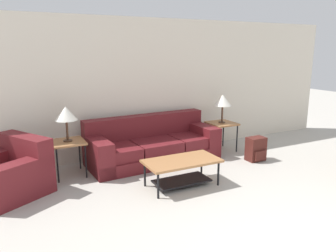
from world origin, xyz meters
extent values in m
cube|color=silver|center=(0.00, 4.54, 1.30)|extent=(9.10, 0.06, 2.60)
cube|color=maroon|center=(-0.11, 3.94, 0.11)|extent=(2.43, 1.06, 0.22)
cube|color=maroon|center=(-0.90, 3.88, 0.32)|extent=(0.82, 0.88, 0.20)
cube|color=maroon|center=(-0.10, 3.92, 0.32)|extent=(0.82, 0.88, 0.20)
cube|color=maroon|center=(0.69, 3.96, 0.32)|extent=(0.82, 0.88, 0.20)
cube|color=maroon|center=(-0.12, 4.28, 0.62)|extent=(2.40, 0.38, 0.40)
cube|color=maroon|center=(-1.16, 3.88, 0.29)|extent=(0.33, 0.95, 0.58)
cube|color=maroon|center=(0.95, 3.99, 0.29)|extent=(0.33, 0.95, 0.58)
cube|color=maroon|center=(-2.54, 3.60, 0.20)|extent=(1.28, 1.31, 0.40)
cube|color=maroon|center=(-2.26, 3.76, 0.60)|extent=(0.72, 0.98, 0.40)
cube|color=maroon|center=(-2.36, 3.29, 0.28)|extent=(0.92, 0.68, 0.56)
cube|color=#A87042|center=(-0.18, 2.75, 0.39)|extent=(1.13, 0.59, 0.04)
cylinder|color=black|center=(-0.69, 2.51, 0.19)|extent=(0.03, 0.03, 0.38)
cylinder|color=black|center=(0.32, 2.51, 0.19)|extent=(0.03, 0.03, 0.38)
cylinder|color=black|center=(-0.69, 2.98, 0.19)|extent=(0.03, 0.03, 0.38)
cylinder|color=black|center=(0.32, 2.98, 0.19)|extent=(0.03, 0.03, 0.38)
cube|color=black|center=(-0.18, 2.75, 0.08)|extent=(0.85, 0.41, 0.02)
cube|color=#A87042|center=(-1.62, 3.95, 0.57)|extent=(0.52, 0.54, 0.03)
cylinder|color=black|center=(-1.83, 3.72, 0.28)|extent=(0.03, 0.03, 0.55)
cylinder|color=black|center=(-1.40, 3.72, 0.28)|extent=(0.03, 0.03, 0.55)
cylinder|color=black|center=(-1.83, 4.17, 0.28)|extent=(0.03, 0.03, 0.55)
cylinder|color=black|center=(-1.40, 4.17, 0.28)|extent=(0.03, 0.03, 0.55)
cube|color=#A87042|center=(1.41, 3.95, 0.57)|extent=(0.52, 0.54, 0.03)
cylinder|color=black|center=(1.19, 3.72, 0.28)|extent=(0.03, 0.03, 0.55)
cylinder|color=black|center=(1.62, 3.72, 0.28)|extent=(0.03, 0.03, 0.55)
cylinder|color=black|center=(1.19, 4.17, 0.28)|extent=(0.03, 0.03, 0.55)
cylinder|color=black|center=(1.62, 4.17, 0.28)|extent=(0.03, 0.03, 0.55)
cylinder|color=#472D1E|center=(-1.62, 3.95, 0.59)|extent=(0.14, 0.14, 0.02)
cylinder|color=#472D1E|center=(-1.62, 3.95, 0.76)|extent=(0.04, 0.04, 0.33)
cone|color=white|center=(-1.62, 3.95, 1.04)|extent=(0.35, 0.35, 0.22)
cylinder|color=#472D1E|center=(1.41, 3.95, 0.59)|extent=(0.14, 0.14, 0.02)
cylinder|color=#472D1E|center=(1.41, 3.95, 0.76)|extent=(0.04, 0.04, 0.33)
cone|color=white|center=(1.41, 3.95, 1.04)|extent=(0.35, 0.35, 0.22)
cube|color=#4C1E19|center=(1.61, 3.15, 0.22)|extent=(0.34, 0.22, 0.44)
cube|color=#4C1E19|center=(1.61, 3.02, 0.13)|extent=(0.25, 0.05, 0.18)
cylinder|color=#4C1E19|center=(1.52, 3.28, 0.24)|extent=(0.02, 0.02, 0.33)
cylinder|color=#4C1E19|center=(1.71, 3.28, 0.24)|extent=(0.02, 0.02, 0.33)
camera|label=1|loc=(-2.47, -1.30, 2.02)|focal=35.00mm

